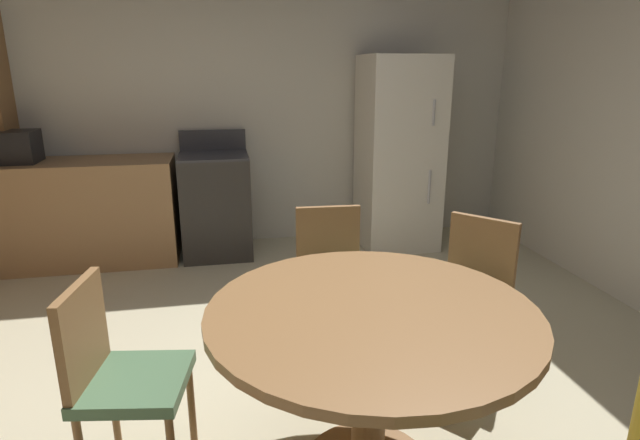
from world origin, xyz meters
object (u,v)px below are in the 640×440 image
(chair_northeast, at_px, (471,287))
(microwave, at_px, (8,147))
(dining_table, at_px, (371,343))
(chair_north, at_px, (331,272))
(chair_west, at_px, (117,371))
(oven_range, at_px, (216,204))
(refrigerator, at_px, (398,154))

(chair_northeast, bearing_deg, microwave, -76.63)
(dining_table, relative_size, chair_north, 1.48)
(chair_north, relative_size, chair_west, 1.00)
(microwave, relative_size, chair_west, 0.51)
(oven_range, xyz_separation_m, chair_northeast, (1.36, -2.21, 0.03))
(oven_range, height_order, chair_northeast, oven_range)
(refrigerator, height_order, chair_north, refrigerator)
(microwave, bearing_deg, chair_northeast, -36.37)
(microwave, distance_m, chair_north, 2.98)
(refrigerator, height_order, chair_northeast, refrigerator)
(oven_range, bearing_deg, dining_table, -78.17)
(chair_northeast, bearing_deg, oven_range, -98.52)
(chair_north, bearing_deg, chair_west, -48.11)
(oven_range, xyz_separation_m, chair_west, (-0.39, -2.69, 0.03))
(dining_table, bearing_deg, refrigerator, 68.76)
(dining_table, relative_size, chair_northeast, 1.48)
(chair_north, xyz_separation_m, chair_west, (-1.05, -0.84, 0.00))
(microwave, height_order, chair_northeast, microwave)
(chair_northeast, height_order, chair_west, same)
(microwave, distance_m, chair_west, 3.00)
(oven_range, height_order, microwave, microwave)
(refrigerator, relative_size, chair_west, 2.02)
(dining_table, xyz_separation_m, chair_northeast, (0.77, 0.65, -0.11))
(dining_table, bearing_deg, chair_northeast, 40.26)
(dining_table, bearing_deg, oven_range, 101.83)
(microwave, relative_size, chair_north, 0.51)
(oven_range, xyz_separation_m, microwave, (-1.63, -0.00, 0.56))
(refrigerator, xyz_separation_m, chair_north, (-1.03, -1.80, -0.38))
(refrigerator, distance_m, chair_north, 2.11)
(refrigerator, bearing_deg, dining_table, -111.24)
(dining_table, xyz_separation_m, chair_west, (-0.99, 0.16, -0.11))
(oven_range, height_order, chair_west, oven_range)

